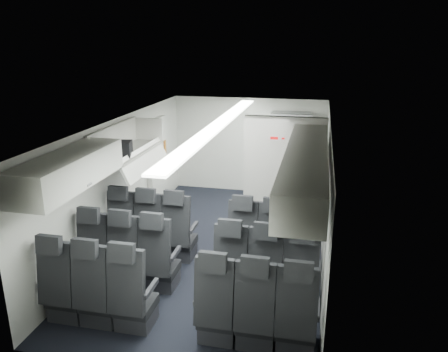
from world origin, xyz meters
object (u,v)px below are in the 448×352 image
at_px(boarding_door, 158,164).
at_px(carry_on_bag, 118,149).
at_px(galley_unit, 290,156).
at_px(seat_row_front, 211,239).
at_px(seat_row_rear, 174,305).
at_px(seat_row_mid, 195,267).
at_px(flight_attendant, 253,180).

xyz_separation_m(boarding_door, carry_on_bag, (0.23, -2.18, 0.84)).
bearing_deg(galley_unit, seat_row_front, -106.28).
xyz_separation_m(seat_row_rear, boarding_door, (-1.64, 3.89, 0.55)).
relative_size(galley_unit, boarding_door, 1.02).
bearing_deg(seat_row_front, galley_unit, 73.72).
height_order(seat_row_mid, seat_row_rear, same).
distance_m(seat_row_front, carry_on_bag, 1.98).
height_order(seat_row_rear, flight_attendant, flight_attendant).
bearing_deg(boarding_door, galley_unit, 24.28).
relative_size(boarding_door, flight_attendant, 1.18).
bearing_deg(galley_unit, flight_attendant, -114.79).
bearing_deg(galley_unit, carry_on_bag, -125.10).
height_order(seat_row_front, boarding_door, boarding_door).
xyz_separation_m(galley_unit, carry_on_bag, (-2.36, -3.35, 0.85)).
height_order(flight_attendant, carry_on_bag, carry_on_bag).
xyz_separation_m(seat_row_front, seat_row_mid, (0.00, -0.90, 0.00)).
relative_size(seat_row_mid, flight_attendant, 2.12).
bearing_deg(seat_row_rear, seat_row_front, 90.00).
relative_size(seat_row_front, galley_unit, 1.75).
xyz_separation_m(seat_row_front, carry_on_bag, (-1.41, -0.10, 1.39)).
bearing_deg(flight_attendant, boarding_door, 111.12).
relative_size(seat_row_front, flight_attendant, 2.12).
distance_m(galley_unit, flight_attendant, 1.43).
relative_size(galley_unit, flight_attendant, 1.21).
relative_size(seat_row_front, boarding_door, 1.79).
relative_size(seat_row_rear, boarding_door, 1.79).
xyz_separation_m(seat_row_front, flight_attendant, (0.35, 1.96, 0.38)).
xyz_separation_m(galley_unit, boarding_door, (-2.59, -1.17, 0.00)).
distance_m(flight_attendant, carry_on_bag, 2.89).
height_order(seat_row_front, flight_attendant, flight_attendant).
relative_size(boarding_door, carry_on_bag, 4.73).
xyz_separation_m(seat_row_rear, flight_attendant, (0.35, 3.76, 0.38)).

